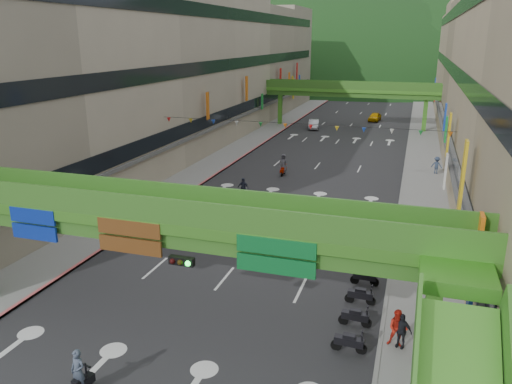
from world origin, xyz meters
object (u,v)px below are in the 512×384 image
object	(u,v)px
car_yellow	(375,117)
scooter_rider_near	(79,376)
car_silver	(314,124)
scooter_rider_mid	(292,248)
pedestrian_red	(397,331)
overpass_near	(186,239)

from	to	relation	value
car_yellow	scooter_rider_near	bearing A→B (deg)	-87.04
car_silver	car_yellow	world-z (taller)	car_silver
scooter_rider_mid	pedestrian_red	xyz separation A→B (m)	(6.63, -7.31, -0.07)
scooter_rider_mid	car_yellow	distance (m)	57.97
scooter_rider_near	car_yellow	distance (m)	72.45
scooter_rider_mid	scooter_rider_near	bearing A→B (deg)	-108.76
car_yellow	overpass_near	bearing A→B (deg)	-85.09
scooter_rider_near	car_yellow	size ratio (longest dim) A/B	0.51
car_silver	car_yellow	distance (m)	13.38
overpass_near	scooter_rider_mid	distance (m)	11.03
car_silver	pedestrian_red	xyz separation A→B (m)	(14.83, -54.75, 0.17)
car_yellow	pedestrian_red	bearing A→B (deg)	-77.40
overpass_near	pedestrian_red	xyz separation A→B (m)	(8.87, 2.62, -4.32)
car_yellow	car_silver	bearing A→B (deg)	-121.21
scooter_rider_near	car_silver	distance (m)	61.84
overpass_near	car_silver	size ratio (longest dim) A/B	6.48
scooter_rider_mid	pedestrian_red	distance (m)	9.87
car_silver	car_yellow	xyz separation A→B (m)	(8.25, 10.54, -0.01)
scooter_rider_mid	car_yellow	bearing A→B (deg)	89.96
overpass_near	scooter_rider_near	world-z (taller)	overpass_near
car_yellow	pedestrian_red	xyz separation A→B (m)	(6.58, -65.29, 0.18)
scooter_rider_near	car_yellow	world-z (taller)	scooter_rider_near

